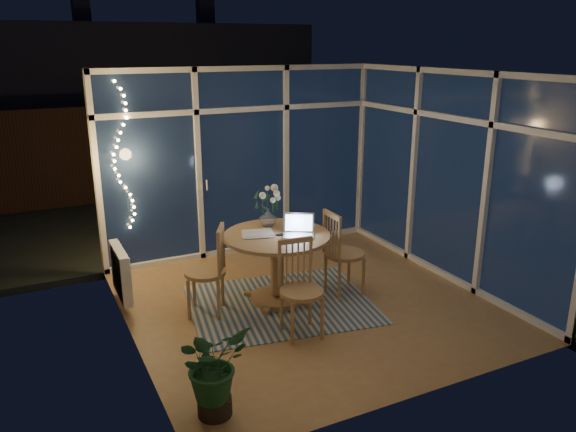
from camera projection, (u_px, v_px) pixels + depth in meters
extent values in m
plane|color=#9B6C43|center=(309.00, 303.00, 6.52)|extent=(4.00, 4.00, 0.00)
plane|color=white|center=(311.00, 72.00, 5.75)|extent=(4.00, 4.00, 0.00)
cube|color=beige|center=(242.00, 162.00, 7.85)|extent=(4.00, 0.04, 2.60)
cube|color=beige|center=(430.00, 253.00, 4.42)|extent=(4.00, 0.04, 2.60)
cube|color=beige|center=(123.00, 219.00, 5.29)|extent=(0.04, 4.00, 2.60)
cube|color=beige|center=(451.00, 176.00, 6.98)|extent=(0.04, 4.00, 2.60)
cube|color=white|center=(243.00, 162.00, 7.81)|extent=(4.00, 0.10, 2.60)
cube|color=white|center=(449.00, 177.00, 6.96)|extent=(0.10, 4.00, 2.60)
cube|color=silver|center=(121.00, 272.00, 6.35)|extent=(0.10, 0.70, 0.58)
cube|color=black|center=(211.00, 200.00, 11.03)|extent=(12.00, 6.00, 0.10)
cube|color=#322012|center=(176.00, 149.00, 10.97)|extent=(11.00, 0.08, 1.80)
cube|color=#31323B|center=(151.00, 73.00, 13.28)|extent=(7.00, 3.00, 2.20)
sphere|color=#16321A|center=(164.00, 202.00, 8.96)|extent=(0.90, 0.90, 0.90)
cube|color=#BCB099|center=(281.00, 304.00, 6.47)|extent=(2.30, 1.96, 0.01)
cylinder|color=#A4814A|center=(277.00, 268.00, 6.44)|extent=(1.39, 1.39, 0.82)
cube|color=#A4814A|center=(205.00, 270.00, 6.12)|extent=(0.64, 0.64, 1.03)
cube|color=#A4814A|center=(345.00, 252.00, 6.63)|extent=(0.49, 0.49, 1.05)
cube|color=#A4814A|center=(302.00, 290.00, 5.66)|extent=(0.52, 0.52, 1.01)
imported|color=white|center=(268.00, 217.00, 6.57)|extent=(0.23, 0.23, 0.21)
imported|color=white|center=(308.00, 226.00, 6.55)|extent=(0.17, 0.17, 0.04)
cube|color=silver|center=(259.00, 234.00, 6.31)|extent=(0.39, 0.33, 0.02)
cube|color=black|center=(282.00, 234.00, 6.30)|extent=(0.12, 0.07, 0.01)
imported|color=#1B4D26|center=(213.00, 373.00, 4.45)|extent=(0.66, 0.62, 0.76)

